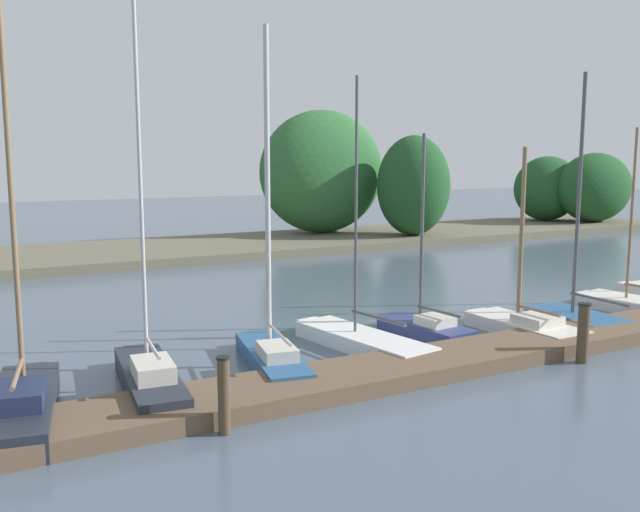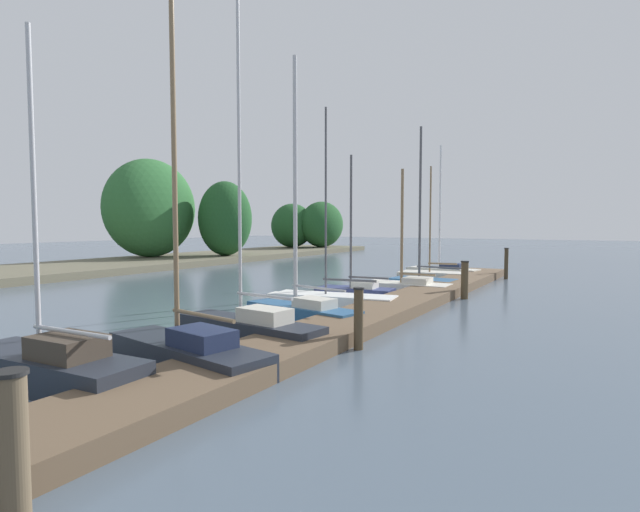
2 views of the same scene
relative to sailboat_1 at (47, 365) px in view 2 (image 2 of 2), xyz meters
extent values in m
cube|color=brown|center=(9.42, -2.39, -0.20)|extent=(27.14, 1.80, 0.35)
cube|color=#66604C|center=(9.42, 18.33, -0.17)|extent=(67.13, 8.00, 0.40)
ellipsoid|color=#1E4C23|center=(38.81, 17.07, 2.31)|extent=(5.99, 3.60, 4.56)
ellipsoid|color=#2D6633|center=(19.86, 20.04, 3.47)|extent=(7.61, 3.98, 6.89)
ellipsoid|color=#1E4C23|center=(36.88, 19.34, 2.19)|extent=(4.89, 3.83, 4.34)
ellipsoid|color=#1E4C23|center=(23.57, 16.46, 2.75)|extent=(4.14, 3.71, 5.46)
cube|color=#232833|center=(0.00, -0.10, -0.09)|extent=(1.27, 3.77, 0.57)
cube|color=#3D3328|center=(0.02, -0.57, 0.38)|extent=(0.88, 1.15, 0.37)
cylinder|color=#B7B7BC|center=(-0.01, 0.18, 2.93)|extent=(0.08, 0.08, 5.48)
cylinder|color=#B7B7BC|center=(0.03, -0.66, 0.63)|extent=(0.15, 1.86, 0.07)
cube|color=#232833|center=(1.98, -1.27, -0.12)|extent=(1.74, 4.06, 0.50)
cube|color=#232833|center=(2.29, 0.48, -0.15)|extent=(0.75, 1.07, 0.43)
cube|color=#1E2847|center=(1.89, -1.75, 0.29)|extent=(0.99, 1.30, 0.33)
cylinder|color=#7F6647|center=(2.03, -0.98, 3.75)|extent=(0.10, 0.10, 7.24)
cylinder|color=#7F6647|center=(1.88, -1.77, 0.71)|extent=(0.40, 1.78, 0.08)
cube|color=#232833|center=(4.33, -0.93, -0.12)|extent=(1.38, 3.99, 0.51)
cube|color=#232833|center=(4.52, 0.82, -0.15)|extent=(0.63, 1.03, 0.43)
cube|color=beige|center=(4.27, -1.41, 0.30)|extent=(0.84, 1.24, 0.33)
cylinder|color=#B7B7BC|center=(4.36, -0.64, 3.92)|extent=(0.08, 0.08, 7.56)
cylinder|color=#B7B7BC|center=(4.28, -1.39, 0.74)|extent=(0.26, 1.68, 0.07)
cube|color=#285684|center=(7.14, -0.62, -0.17)|extent=(1.64, 3.82, 0.42)
cube|color=#285684|center=(7.46, 1.02, -0.19)|extent=(0.69, 1.01, 0.35)
cube|color=beige|center=(7.05, -1.07, 0.18)|extent=(0.91, 1.23, 0.27)
cylinder|color=#B7B7BC|center=(7.19, -0.34, 3.56)|extent=(0.12, 0.12, 7.05)
cylinder|color=#B7B7BC|center=(7.02, -1.20, 0.60)|extent=(0.44, 1.92, 0.07)
cube|color=white|center=(9.79, -0.20, -0.18)|extent=(1.78, 4.22, 0.39)
cube|color=white|center=(9.50, 1.62, -0.20)|extent=(0.79, 1.11, 0.33)
cylinder|color=#4C4C51|center=(9.74, 0.10, 3.12)|extent=(0.07, 0.07, 6.20)
cylinder|color=#4C4C51|center=(9.87, -0.72, 0.52)|extent=(0.37, 1.85, 0.08)
cube|color=navy|center=(11.86, 0.01, -0.18)|extent=(1.29, 2.88, 0.38)
cube|color=navy|center=(11.73, 1.26, -0.20)|extent=(0.63, 0.75, 0.32)
cube|color=beige|center=(11.89, -0.34, 0.13)|extent=(0.84, 0.91, 0.25)
cylinder|color=#4C4C51|center=(11.84, 0.22, 2.46)|extent=(0.09, 0.09, 4.91)
cylinder|color=#4C4C51|center=(11.91, -0.47, 0.40)|extent=(0.23, 1.53, 0.08)
cube|color=silver|center=(14.31, -1.09, -0.19)|extent=(1.33, 3.39, 0.37)
cube|color=silver|center=(14.28, 0.42, -0.21)|extent=(0.71, 0.85, 0.32)
cube|color=beige|center=(14.31, -1.51, 0.12)|extent=(0.97, 1.03, 0.24)
cylinder|color=#7F6647|center=(14.30, -0.84, 2.29)|extent=(0.12, 0.12, 4.57)
cylinder|color=#7F6647|center=(14.31, -1.50, 0.37)|extent=(0.10, 1.48, 0.08)
cube|color=#285684|center=(16.36, -1.08, -0.20)|extent=(1.51, 2.81, 0.35)
cube|color=#285684|center=(16.41, 0.16, -0.22)|extent=(0.79, 0.72, 0.30)
cylinder|color=#4C4C51|center=(16.37, -0.87, 3.28)|extent=(0.11, 0.11, 6.61)
cylinder|color=#4C4C51|center=(16.33, -1.76, 0.50)|extent=(0.15, 1.97, 0.07)
cube|color=silver|center=(19.31, -0.63, -0.18)|extent=(1.82, 3.29, 0.39)
cube|color=silver|center=(19.11, 0.77, -0.20)|extent=(0.87, 0.88, 0.33)
cylinder|color=#7F6647|center=(19.27, -0.39, 2.60)|extent=(0.09, 0.09, 5.17)
cylinder|color=#7F6647|center=(19.36, -1.01, 0.42)|extent=(0.28, 1.39, 0.09)
cube|color=silver|center=(21.38, -0.49, -0.17)|extent=(1.53, 3.77, 0.41)
cube|color=silver|center=(21.61, 1.14, -0.19)|extent=(0.69, 0.99, 0.35)
cube|color=#1E2847|center=(21.31, -0.95, 0.17)|extent=(0.91, 1.20, 0.27)
cylinder|color=silver|center=(21.42, -0.22, 3.27)|extent=(0.10, 0.10, 6.46)
cylinder|color=brown|center=(-2.49, -3.62, 0.33)|extent=(0.26, 0.26, 1.41)
cylinder|color=black|center=(-2.49, -3.62, 1.06)|extent=(0.30, 0.30, 0.04)
cylinder|color=#4C3D28|center=(4.93, -3.46, 0.29)|extent=(0.21, 0.21, 1.33)
cylinder|color=black|center=(4.93, -3.46, 0.97)|extent=(0.24, 0.24, 0.04)
cylinder|color=#4C3D28|center=(13.61, -3.56, 0.30)|extent=(0.26, 0.26, 1.36)
cylinder|color=black|center=(13.61, -3.56, 1.00)|extent=(0.30, 0.30, 0.04)
cylinder|color=#3D3323|center=(21.32, -3.65, 0.39)|extent=(0.19, 0.19, 1.52)
cylinder|color=black|center=(21.32, -3.65, 1.16)|extent=(0.22, 0.22, 0.04)
camera|label=1|loc=(1.00, -14.01, 4.32)|focal=38.45mm
camera|label=2|loc=(-4.90, -8.23, 2.38)|focal=28.29mm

